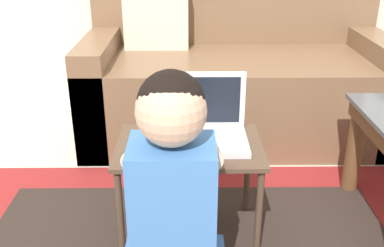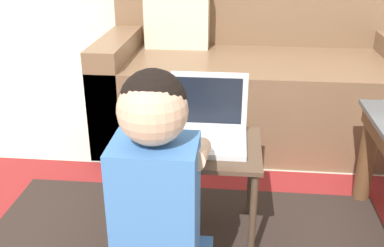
{
  "view_description": "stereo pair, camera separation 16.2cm",
  "coord_description": "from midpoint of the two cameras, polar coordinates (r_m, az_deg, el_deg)",
  "views": [
    {
      "loc": [
        -0.02,
        -1.23,
        1.1
      ],
      "look_at": [
        -0.01,
        0.25,
        0.45
      ],
      "focal_mm": 42.0,
      "sensor_mm": 36.0,
      "label": 1
    },
    {
      "loc": [
        0.14,
        -1.22,
        1.1
      ],
      "look_at": [
        -0.01,
        0.25,
        0.45
      ],
      "focal_mm": 42.0,
      "sensor_mm": 36.0,
      "label": 2
    }
  ],
  "objects": [
    {
      "name": "couch",
      "position": [
        2.57,
        3.59,
        5.45
      ],
      "size": [
        1.66,
        0.82,
        0.84
      ],
      "color": "brown",
      "rests_on": "ground_plane"
    },
    {
      "name": "laptop_desk",
      "position": [
        1.62,
        -3.21,
        -4.38
      ],
      "size": [
        0.52,
        0.36,
        0.39
      ],
      "color": "#4C3828",
      "rests_on": "ground_plane"
    },
    {
      "name": "laptop",
      "position": [
        1.61,
        -0.85,
        -1.04
      ],
      "size": [
        0.28,
        0.23,
        0.24
      ],
      "color": "silver",
      "rests_on": "laptop_desk"
    },
    {
      "name": "computer_mouse",
      "position": [
        1.61,
        -7.63,
        -2.05
      ],
      "size": [
        0.07,
        0.11,
        0.03
      ],
      "color": "black",
      "rests_on": "laptop_desk"
    },
    {
      "name": "person_seated",
      "position": [
        1.29,
        -6.07,
        -11.47
      ],
      "size": [
        0.31,
        0.42,
        0.78
      ],
      "color": "#3D70B2",
      "rests_on": "ground_plane"
    }
  ]
}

